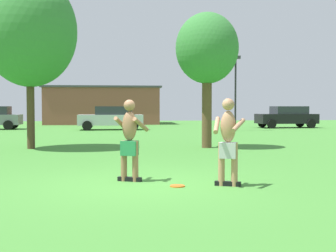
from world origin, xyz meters
TOP-DOWN VIEW (x-y plane):
  - ground_plane at (0.00, 0.00)m, footprint 80.00×80.00m
  - player_near at (1.79, -0.39)m, footprint 0.73×0.72m
  - player_in_green at (-0.14, 0.40)m, footprint 0.77×0.70m
  - frisbee at (0.78, -0.36)m, footprint 0.29×0.29m
  - car_silver_near_post at (-0.85, 21.45)m, footprint 4.34×2.10m
  - car_black_mid_lot at (11.96, 22.93)m, footprint 4.40×2.23m
  - lamp_post at (7.14, 19.41)m, footprint 0.60×0.24m
  - outbuilding_behind_lot at (-1.78, 32.35)m, footprint 10.23×6.31m
  - tree_left_field at (2.99, 7.85)m, footprint 2.39×2.39m
  - tree_right_field at (-3.63, 8.14)m, footprint 3.48×3.48m

SIDE VIEW (x-z plane):
  - ground_plane at x=0.00m, z-range 0.00..0.00m
  - frisbee at x=0.78m, z-range 0.00..0.03m
  - car_silver_near_post at x=-0.85m, z-range 0.03..1.61m
  - car_black_mid_lot at x=11.96m, z-range 0.03..1.61m
  - player_in_green at x=-0.14m, z-range 0.05..1.78m
  - player_near at x=1.79m, z-range 0.05..1.80m
  - outbuilding_behind_lot at x=-1.78m, z-range 0.01..3.34m
  - lamp_post at x=7.14m, z-range 0.62..5.45m
  - tree_left_field at x=2.99m, z-range 1.16..6.31m
  - tree_right_field at x=-3.63m, z-range 1.14..7.57m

